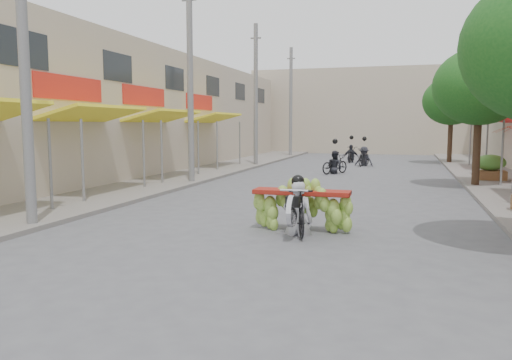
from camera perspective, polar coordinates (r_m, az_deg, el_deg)
The scene contains 16 objects.
ground at distance 7.37m, azimuth -6.94°, elevation -12.55°, with size 120.00×120.00×0.00m, color #58595E.
sidewalk_left at distance 23.64m, azimuth -7.95°, elevation 0.65°, with size 4.00×60.00×0.12m, color slate.
shophouse_row_left at distance 25.18m, azimuth -19.50°, elevation 7.39°, with size 9.77×40.00×6.00m.
far_building at distance 44.48m, azimuth 13.16°, elevation 7.62°, with size 20.00×6.00×7.00m, color #B9AA92.
utility_pole_near at distance 12.58m, azimuth -25.03°, elevation 13.27°, with size 0.60×0.24×8.00m.
utility_pole_mid at distance 20.20m, azimuth -7.52°, elevation 10.96°, with size 0.60×0.24×8.00m.
utility_pole_far at distance 28.64m, azimuth -0.03°, elevation 9.64°, with size 0.60×0.24×8.00m.
utility_pole_back at distance 37.33m, azimuth 3.99°, elevation 8.85°, with size 0.60×0.24×8.00m.
street_tree_mid at distance 20.59m, azimuth 24.21°, elevation 9.70°, with size 3.40×3.40×5.25m.
street_tree_far at distance 32.51m, azimuth 21.46°, elevation 8.38°, with size 3.40×3.40×5.25m.
produce_crate_far at distance 22.70m, azimuth 25.21°, elevation 1.53°, with size 1.20×0.88×1.16m.
banana_motorbike at distance 10.99m, azimuth 4.99°, elevation -2.32°, with size 2.20×1.93×2.22m.
pedestrian at distance 23.31m, azimuth 24.73°, elevation 2.29°, with size 0.85×0.51×1.70m.
bg_motorbike_a at distance 24.55m, azimuth 8.99°, elevation 2.42°, with size 1.41×1.75×1.95m.
bg_motorbike_b at distance 29.43m, azimuth 12.25°, elevation 3.17°, with size 1.16×1.91×1.95m.
bg_motorbike_c at distance 32.14m, azimuth 10.83°, elevation 3.37°, with size 0.99×1.75×1.95m.
Camera 1 is at (2.82, -6.38, 2.38)m, focal length 35.00 mm.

